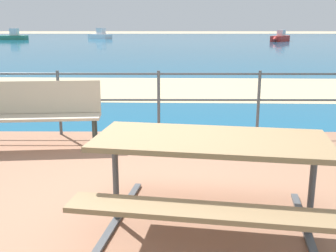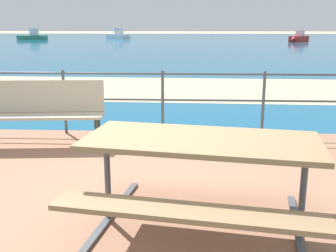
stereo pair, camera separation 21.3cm
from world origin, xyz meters
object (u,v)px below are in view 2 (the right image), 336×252
Objects in this scene: park_bench at (43,108)px; boat_far at (299,38)px; picnic_table at (201,160)px; boat_mid at (32,36)px; boat_near at (117,35)px.

boat_far is at bearing 65.47° from park_bench.
boat_mid is at bearing 121.83° from picnic_table.
park_bench is 0.39× the size of boat_far.
picnic_table is at bearing 13.97° from boat_far.
park_bench is at bearing 114.81° from boat_mid.
boat_near reaches higher than boat_far.
picnic_table is 0.47× the size of boat_far.
park_bench is 0.39× the size of boat_near.
boat_near is at bearing 93.50° from park_bench.
boat_mid reaches higher than boat_far.
picnic_table is at bearing 116.05° from boat_mid.
boat_near is (-7.64, 49.04, -0.16)m from park_bench.
boat_near reaches higher than picnic_table.
boat_mid is (-9.75, -4.73, -0.03)m from boat_near.
park_bench is (-2.07, 2.26, -0.07)m from picnic_table.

